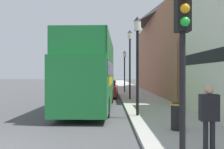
{
  "coord_description": "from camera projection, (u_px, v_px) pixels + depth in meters",
  "views": [
    {
      "loc": [
        3.69,
        -6.3,
        2.06
      ],
      "look_at": [
        3.85,
        10.61,
        2.01
      ],
      "focal_mm": 42.0,
      "sensor_mm": 36.0,
      "label": 1
    }
  ],
  "objects": [
    {
      "name": "tour_bus",
      "position": [
        91.0,
        78.0,
        15.43
      ],
      "size": [
        2.85,
        10.36,
        4.03
      ],
      "rotation": [
        0.0,
        0.0,
        -0.04
      ],
      "color": "#1E7A38",
      "rests_on": "ground_plane"
    },
    {
      "name": "sidewalk",
      "position": [
        137.0,
        95.0,
        24.33
      ],
      "size": [
        3.36,
        108.0,
        0.14
      ],
      "color": "#ADAAA3",
      "rests_on": "ground_plane"
    },
    {
      "name": "lamp_post_second",
      "position": [
        130.0,
        52.0,
        19.75
      ],
      "size": [
        0.35,
        0.35,
        5.22
      ],
      "color": "black",
      "rests_on": "sidewalk"
    },
    {
      "name": "traffic_signal",
      "position": [
        183.0,
        37.0,
        5.17
      ],
      "size": [
        0.28,
        0.42,
        3.6
      ],
      "color": "black",
      "rests_on": "sidewalk"
    },
    {
      "name": "litter_bin",
      "position": [
        177.0,
        116.0,
        8.92
      ],
      "size": [
        0.48,
        0.48,
        0.92
      ],
      "color": "black",
      "rests_on": "sidewalk"
    },
    {
      "name": "brick_terrace_rear",
      "position": [
        176.0,
        42.0,
        28.53
      ],
      "size": [
        6.0,
        24.02,
        11.05
      ],
      "color": "#9E664C",
      "rests_on": "ground_plane"
    },
    {
      "name": "pedestrian_nearest",
      "position": [
        209.0,
        113.0,
        6.23
      ],
      "size": [
        0.43,
        0.24,
        1.65
      ],
      "color": "#232328",
      "rests_on": "sidewalk"
    },
    {
      "name": "lamp_post_third",
      "position": [
        125.0,
        63.0,
        27.45
      ],
      "size": [
        0.35,
        0.35,
        4.34
      ],
      "color": "black",
      "rests_on": "sidewalk"
    },
    {
      "name": "ground_plane",
      "position": [
        74.0,
        94.0,
        27.27
      ],
      "size": [
        144.0,
        144.0,
        0.0
      ],
      "primitive_type": "plane",
      "color": "#4C4C4F"
    },
    {
      "name": "parked_car_ahead_of_bus",
      "position": [
        107.0,
        89.0,
        22.63
      ],
      "size": [
        2.03,
        4.39,
        1.5
      ],
      "rotation": [
        0.0,
        0.0,
        -0.05
      ],
      "color": "maroon",
      "rests_on": "ground_plane"
    },
    {
      "name": "lamp_post_nearest",
      "position": [
        137.0,
        47.0,
        12.06
      ],
      "size": [
        0.35,
        0.35,
        4.57
      ],
      "color": "black",
      "rests_on": "sidewalk"
    }
  ]
}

